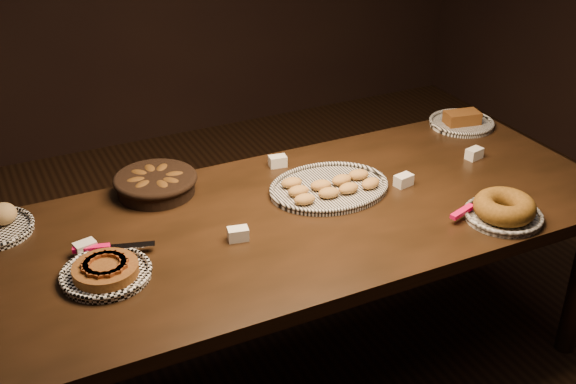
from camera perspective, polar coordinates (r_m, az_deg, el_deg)
name	(u,v)px	position (r m, az deg, el deg)	size (l,w,h in m)	color
ground	(300,369)	(3.07, 0.94, -13.84)	(5.00, 5.00, 0.00)	black
buffet_table	(301,230)	(2.66, 1.05, -3.05)	(2.40, 1.00, 0.75)	black
apple_tart_plate	(106,271)	(2.34, -14.20, -6.09)	(0.33, 0.31, 0.06)	white
madeleine_platter	(329,187)	(2.76, 3.28, 0.39)	(0.47, 0.38, 0.05)	black
bundt_cake_plate	(504,210)	(2.68, 16.67, -1.36)	(0.33, 0.28, 0.09)	black
croissant_basket	(156,182)	(2.77, -10.42, 0.76)	(0.35, 0.35, 0.08)	black
loaf_plate	(462,122)	(3.41, 13.56, 5.43)	(0.30, 0.30, 0.07)	black
tent_cards	(306,192)	(2.71, 1.46, 0.01)	(1.69, 0.50, 0.04)	white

